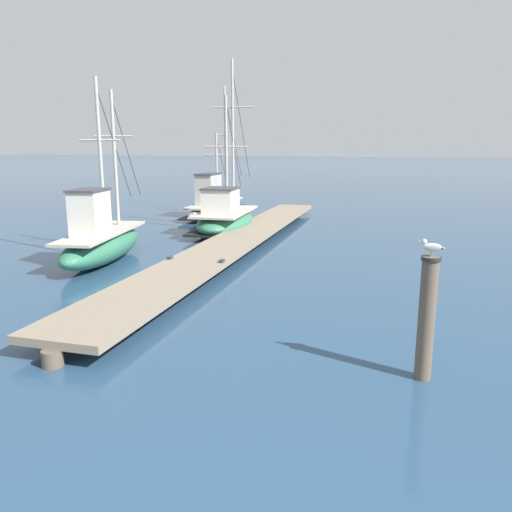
# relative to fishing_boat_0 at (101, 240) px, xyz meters

# --- Properties ---
(floating_dock) EXTENTS (3.77, 21.30, 0.53)m
(floating_dock) POSITION_rel_fishing_boat_0_xyz_m (3.22, 3.75, -0.38)
(floating_dock) COLOR gray
(floating_dock) RESTS_ON ground
(fishing_boat_0) EXTENTS (2.75, 6.40, 5.75)m
(fishing_boat_0) POSITION_rel_fishing_boat_0_xyz_m (0.00, 0.00, 0.00)
(fishing_boat_0) COLOR #337556
(fishing_boat_0) RESTS_ON ground
(fishing_boat_1) EXTENTS (2.88, 7.28, 7.34)m
(fishing_boat_1) POSITION_rel_fishing_boat_0_xyz_m (1.42, 6.39, -0.07)
(fishing_boat_1) COLOR #337556
(fishing_boat_1) RESTS_ON ground
(fishing_boat_2) EXTENTS (2.33, 8.73, 6.97)m
(fishing_boat_2) POSITION_rel_fishing_boat_0_xyz_m (-1.55, 11.47, -0.10)
(fishing_boat_2) COLOR silver
(fishing_boat_2) RESTS_ON ground
(mooring_piling) EXTENTS (0.30, 0.30, 2.01)m
(mooring_piling) POSITION_rel_fishing_boat_0_xyz_m (10.08, -4.95, 0.30)
(mooring_piling) COLOR brown
(mooring_piling) RESTS_ON ground
(perched_seagull) EXTENTS (0.38, 0.16, 0.26)m
(perched_seagull) POSITION_rel_fishing_boat_0_xyz_m (10.08, -4.95, 1.41)
(perched_seagull) COLOR gold
(perched_seagull) RESTS_ON mooring_piling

